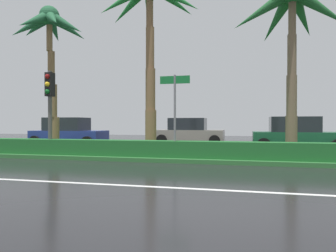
% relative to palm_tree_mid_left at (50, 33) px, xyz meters
% --- Properties ---
extents(ground_plane, '(90.00, 42.00, 0.10)m').
position_rel_palm_tree_mid_left_xyz_m(ground_plane, '(8.16, 0.78, -5.64)').
color(ground_plane, black).
extents(near_lane_divider_stripe, '(81.00, 0.14, 0.01)m').
position_rel_palm_tree_mid_left_xyz_m(near_lane_divider_stripe, '(8.16, -6.22, -5.58)').
color(near_lane_divider_stripe, white).
rests_on(near_lane_divider_stripe, ground_plane).
extents(median_strip, '(85.50, 4.00, 0.15)m').
position_rel_palm_tree_mid_left_xyz_m(median_strip, '(8.16, -0.22, -5.51)').
color(median_strip, '#2D6B33').
rests_on(median_strip, ground_plane).
extents(median_hedge, '(76.50, 0.70, 0.60)m').
position_rel_palm_tree_mid_left_xyz_m(median_hedge, '(8.16, -1.62, -5.14)').
color(median_hedge, '#1E6028').
rests_on(median_hedge, median_strip).
extents(palm_tree_mid_left, '(3.70, 3.67, 6.67)m').
position_rel_palm_tree_mid_left_xyz_m(palm_tree_mid_left, '(0.00, 0.00, 0.00)').
color(palm_tree_mid_left, brown).
rests_on(palm_tree_mid_left, median_strip).
extents(palm_tree_centre_left, '(4.58, 4.70, 7.84)m').
position_rel_palm_tree_mid_left_xyz_m(palm_tree_centre_left, '(4.71, 0.41, 0.81)').
color(palm_tree_centre_left, brown).
rests_on(palm_tree_centre_left, median_strip).
extents(palm_tree_centre, '(4.50, 4.43, 6.65)m').
position_rel_palm_tree_mid_left_xyz_m(palm_tree_centre, '(10.51, -0.32, -0.16)').
color(palm_tree_centre, brown).
rests_on(palm_tree_centre, median_strip).
extents(traffic_signal_median_left, '(0.28, 0.43, 3.36)m').
position_rel_palm_tree_mid_left_xyz_m(traffic_signal_median_left, '(1.12, -1.66, -3.12)').
color(traffic_signal_median_left, '#4C4C47').
rests_on(traffic_signal_median_left, median_strip).
extents(street_name_sign, '(1.10, 0.08, 3.00)m').
position_rel_palm_tree_mid_left_xyz_m(street_name_sign, '(6.33, -1.77, -3.51)').
color(street_name_sign, slate).
rests_on(street_name_sign, median_strip).
extents(car_in_traffic_leading, '(4.30, 2.02, 1.72)m').
position_rel_palm_tree_mid_left_xyz_m(car_in_traffic_leading, '(-1.28, 3.66, -4.76)').
color(car_in_traffic_leading, navy).
rests_on(car_in_traffic_leading, ground_plane).
extents(car_in_traffic_second, '(4.30, 2.02, 1.72)m').
position_rel_palm_tree_mid_left_xyz_m(car_in_traffic_second, '(5.34, 7.06, -4.76)').
color(car_in_traffic_second, gray).
rests_on(car_in_traffic_second, ground_plane).
extents(car_in_traffic_third, '(4.30, 2.02, 1.72)m').
position_rel_palm_tree_mid_left_xyz_m(car_in_traffic_third, '(11.31, 3.93, -4.76)').
color(car_in_traffic_third, '#195133').
rests_on(car_in_traffic_third, ground_plane).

